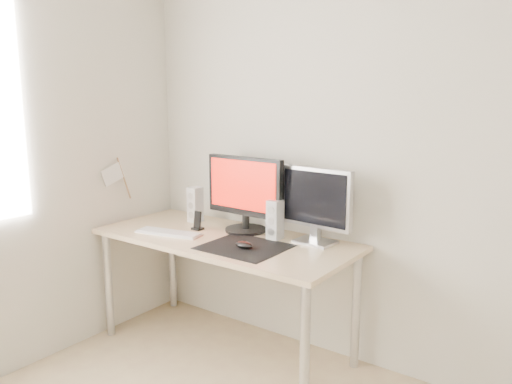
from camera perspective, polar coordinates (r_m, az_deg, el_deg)
The scene contains 11 objects.
wall_back at distance 2.77m, azimuth 16.34°, elevation 4.06°, with size 3.50×3.50×0.00m, color silver.
mousepad at distance 2.80m, azimuth -1.32°, elevation -6.29°, with size 0.45×0.40×0.00m, color black.
mouse at distance 2.76m, azimuth -1.37°, elevation -6.08°, with size 0.11×0.06×0.04m, color black.
desk at distance 3.03m, azimuth -3.70°, elevation -6.54°, with size 1.60×0.70×0.73m.
main_monitor at distance 3.06m, azimuth -1.29°, elevation 0.09°, with size 0.55×0.27×0.47m.
second_monitor at distance 2.84m, azimuth 6.87°, elevation -1.13°, with size 0.45×0.18×0.43m.
speaker_left at distance 3.36m, azimuth -6.96°, elevation -1.43°, with size 0.07×0.09×0.23m.
speaker_right at distance 2.92m, azimuth 2.19°, elevation -3.19°, with size 0.07×0.09×0.23m.
keyboard at distance 3.11m, azimuth -9.96°, elevation -4.59°, with size 0.44×0.20×0.02m.
phone_dock at distance 3.17m, azimuth -6.69°, elevation -3.66°, with size 0.07×0.06×0.12m.
pennant at distance 3.39m, azimuth -15.68°, elevation 1.84°, with size 0.01×0.23×0.29m.
Camera 1 is at (0.92, -0.84, 1.56)m, focal length 35.00 mm.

